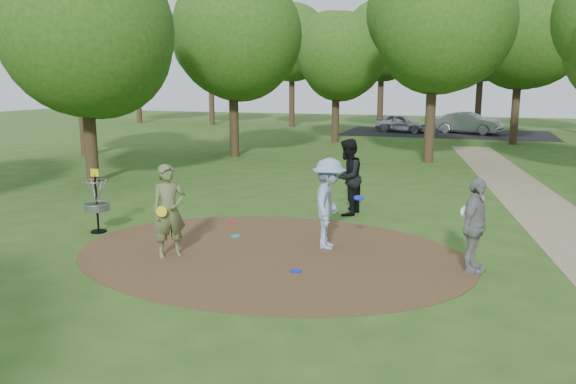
% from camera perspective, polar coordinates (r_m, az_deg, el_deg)
% --- Properties ---
extents(ground, '(100.00, 100.00, 0.00)m').
position_cam_1_polar(ground, '(11.87, -1.85, -6.29)').
color(ground, '#2D5119').
rests_on(ground, ground).
extents(dirt_clearing, '(8.40, 8.40, 0.02)m').
position_cam_1_polar(dirt_clearing, '(11.87, -1.85, -6.24)').
color(dirt_clearing, '#47301C').
rests_on(dirt_clearing, ground).
extents(parking_lot, '(14.00, 8.00, 0.01)m').
position_cam_1_polar(parking_lot, '(40.81, 15.78, 5.78)').
color(parking_lot, black).
rests_on(parking_lot, ground).
extents(player_observer_with_disc, '(0.82, 0.83, 1.93)m').
position_cam_1_polar(player_observer_with_disc, '(11.69, -12.00, -1.91)').
color(player_observer_with_disc, '#5E6A3D').
rests_on(player_observer_with_disc, ground).
extents(player_throwing_with_disc, '(1.21, 1.34, 1.97)m').
position_cam_1_polar(player_throwing_with_disc, '(12.05, 4.16, -1.19)').
color(player_throwing_with_disc, '#83A3C4').
rests_on(player_throwing_with_disc, ground).
extents(player_walking_with_disc, '(0.86, 1.06, 2.06)m').
position_cam_1_polar(player_walking_with_disc, '(15.15, 6.06, 1.51)').
color(player_walking_with_disc, black).
rests_on(player_walking_with_disc, ground).
extents(player_waiting_with_disc, '(0.73, 1.14, 1.81)m').
position_cam_1_polar(player_waiting_with_disc, '(11.08, 18.44, -3.28)').
color(player_waiting_with_disc, gray).
rests_on(player_waiting_with_disc, ground).
extents(disc_ground_cyan, '(0.22, 0.22, 0.02)m').
position_cam_1_polar(disc_ground_cyan, '(13.14, -5.33, -4.46)').
color(disc_ground_cyan, '#1898C2').
rests_on(disc_ground_cyan, dirt_clearing).
extents(disc_ground_blue, '(0.22, 0.22, 0.02)m').
position_cam_1_polar(disc_ground_blue, '(10.74, 0.79, -8.03)').
color(disc_ground_blue, '#0B23C5').
rests_on(disc_ground_blue, dirt_clearing).
extents(disc_ground_red, '(0.22, 0.22, 0.02)m').
position_cam_1_polar(disc_ground_red, '(14.30, -5.70, -3.17)').
color(disc_ground_red, '#C0133D').
rests_on(disc_ground_red, dirt_clearing).
extents(car_left, '(3.98, 2.41, 1.27)m').
position_cam_1_polar(car_left, '(40.93, 11.53, 6.87)').
color(car_left, '#A7A9AF').
rests_on(car_left, ground).
extents(car_right, '(4.72, 2.81, 1.47)m').
position_cam_1_polar(car_right, '(40.83, 17.83, 6.70)').
color(car_right, '#989A9F').
rests_on(car_right, ground).
extents(disc_golf_basket, '(0.63, 0.63, 1.54)m').
position_cam_1_polar(disc_golf_basket, '(14.06, -18.90, -0.44)').
color(disc_golf_basket, black).
rests_on(disc_golf_basket, ground).
extents(tree_ring, '(36.66, 45.92, 9.34)m').
position_cam_1_polar(tree_ring, '(19.89, 9.76, 15.86)').
color(tree_ring, '#332316').
rests_on(tree_ring, ground).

